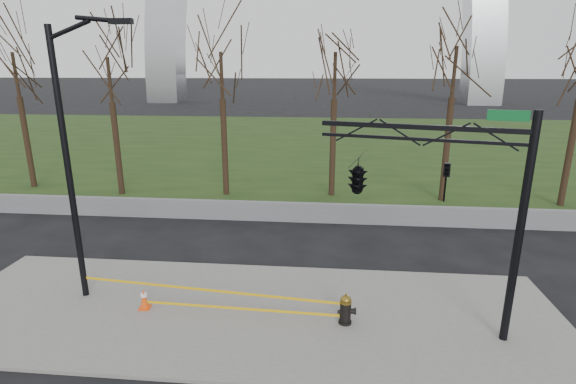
# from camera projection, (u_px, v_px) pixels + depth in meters

# --- Properties ---
(ground) EXTENTS (500.00, 500.00, 0.00)m
(ground) POSITION_uv_depth(u_px,v_px,m) (248.00, 314.00, 12.74)
(ground) COLOR black
(ground) RESTS_ON ground
(sidewalk) EXTENTS (18.00, 6.00, 0.10)m
(sidewalk) POSITION_uv_depth(u_px,v_px,m) (248.00, 312.00, 12.73)
(sidewalk) COLOR slate
(sidewalk) RESTS_ON ground
(grass_strip) EXTENTS (120.00, 40.00, 0.06)m
(grass_strip) POSITION_uv_depth(u_px,v_px,m) (305.00, 142.00, 41.43)
(grass_strip) COLOR #1B3112
(grass_strip) RESTS_ON ground
(guardrail) EXTENTS (60.00, 0.30, 0.90)m
(guardrail) POSITION_uv_depth(u_px,v_px,m) (279.00, 212.00, 20.27)
(guardrail) COLOR #59595B
(guardrail) RESTS_ON ground
(tree_row) EXTENTS (39.15, 4.00, 8.76)m
(tree_row) POSITION_uv_depth(u_px,v_px,m) (223.00, 116.00, 23.31)
(tree_row) COLOR black
(tree_row) RESTS_ON ground
(fire_hydrant) EXTENTS (0.55, 0.36, 0.90)m
(fire_hydrant) POSITION_uv_depth(u_px,v_px,m) (346.00, 310.00, 12.00)
(fire_hydrant) COLOR black
(fire_hydrant) RESTS_ON sidewalk
(traffic_cone) EXTENTS (0.34, 0.34, 0.61)m
(traffic_cone) POSITION_uv_depth(u_px,v_px,m) (144.00, 299.00, 12.77)
(traffic_cone) COLOR #E9460C
(traffic_cone) RESTS_ON sidewalk
(street_light) EXTENTS (2.39, 0.22, 8.21)m
(street_light) POSITION_uv_depth(u_px,v_px,m) (73.00, 149.00, 12.32)
(street_light) COLOR black
(street_light) RESTS_ON ground
(traffic_signal_mast) EXTENTS (4.95, 2.54, 6.00)m
(traffic_signal_mast) POSITION_uv_depth(u_px,v_px,m) (387.00, 178.00, 11.36)
(traffic_signal_mast) COLOR black
(traffic_signal_mast) RESTS_ON ground
(caution_tape) EXTENTS (7.98, 0.82, 0.45)m
(caution_tape) POSITION_uv_depth(u_px,v_px,m) (221.00, 298.00, 12.59)
(caution_tape) COLOR #DCA60B
(caution_tape) RESTS_ON ground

